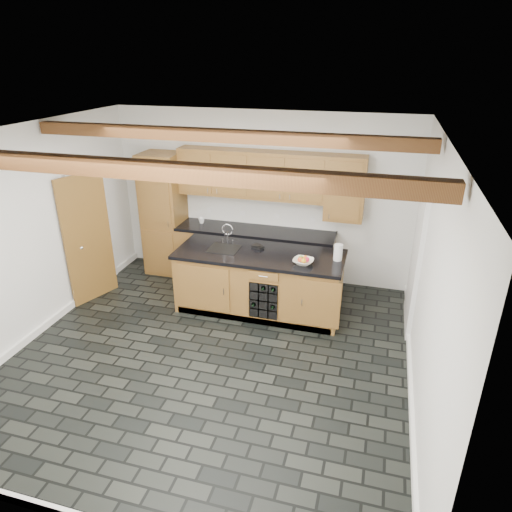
{
  "coord_description": "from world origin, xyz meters",
  "views": [
    {
      "loc": [
        1.9,
        -4.57,
        3.58
      ],
      "look_at": [
        0.39,
        0.8,
        1.1
      ],
      "focal_mm": 32.0,
      "sensor_mm": 36.0,
      "label": 1
    }
  ],
  "objects_px": {
    "fruit_bowl": "(303,262)",
    "paper_towel": "(338,252)",
    "kitchen_scale": "(258,247)",
    "island": "(260,282)"
  },
  "relations": [
    {
      "from": "kitchen_scale",
      "to": "fruit_bowl",
      "type": "distance_m",
      "value": 0.84
    },
    {
      "from": "fruit_bowl",
      "to": "paper_towel",
      "type": "height_order",
      "value": "paper_towel"
    },
    {
      "from": "island",
      "to": "paper_towel",
      "type": "distance_m",
      "value": 1.26
    },
    {
      "from": "island",
      "to": "fruit_bowl",
      "type": "bearing_deg",
      "value": -15.52
    },
    {
      "from": "kitchen_scale",
      "to": "paper_towel",
      "type": "distance_m",
      "value": 1.2
    },
    {
      "from": "kitchen_scale",
      "to": "island",
      "type": "bearing_deg",
      "value": -41.9
    },
    {
      "from": "kitchen_scale",
      "to": "fruit_bowl",
      "type": "height_order",
      "value": "fruit_bowl"
    },
    {
      "from": "island",
      "to": "paper_towel",
      "type": "height_order",
      "value": "paper_towel"
    },
    {
      "from": "fruit_bowl",
      "to": "paper_towel",
      "type": "relative_size",
      "value": 1.19
    },
    {
      "from": "paper_towel",
      "to": "island",
      "type": "bearing_deg",
      "value": -176.49
    }
  ]
}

